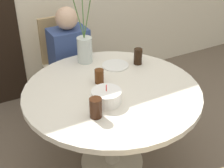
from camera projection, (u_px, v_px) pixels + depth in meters
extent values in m
plane|color=#6B5B4C|center=(112.00, 162.00, 2.60)|extent=(16.00, 16.00, 0.00)
cylinder|color=silver|center=(112.00, 91.00, 2.24)|extent=(1.28, 1.28, 0.04)
cylinder|color=#B7AD99|center=(112.00, 129.00, 2.42)|extent=(0.11, 0.11, 0.65)
cylinder|color=#B7AD99|center=(112.00, 161.00, 2.59)|extent=(0.51, 0.51, 0.03)
cube|color=beige|center=(68.00, 69.00, 3.04)|extent=(0.40, 0.40, 0.04)
cube|color=tan|center=(59.00, 39.00, 3.05)|extent=(0.38, 0.04, 0.46)
cylinder|color=tan|center=(60.00, 103.00, 2.97)|extent=(0.03, 0.03, 0.44)
cylinder|color=tan|center=(92.00, 94.00, 3.11)|extent=(0.03, 0.03, 0.44)
cylinder|color=tan|center=(48.00, 86.00, 3.22)|extent=(0.03, 0.03, 0.44)
cylinder|color=tan|center=(78.00, 79.00, 3.36)|extent=(0.03, 0.03, 0.44)
cylinder|color=white|center=(106.00, 96.00, 2.06)|extent=(0.20, 0.20, 0.09)
cylinder|color=#E54C4C|center=(106.00, 88.00, 2.03)|extent=(0.01, 0.01, 0.04)
cylinder|color=silver|center=(85.00, 50.00, 2.55)|extent=(0.12, 0.12, 0.21)
cylinder|color=#4C7538|center=(88.00, 12.00, 2.34)|extent=(0.05, 0.12, 0.45)
cylinder|color=#4C7538|center=(82.00, 5.00, 2.45)|extent=(0.08, 0.17, 0.48)
cylinder|color=#4C7538|center=(75.00, 5.00, 2.36)|extent=(0.11, 0.07, 0.53)
cylinder|color=white|center=(115.00, 65.00, 2.53)|extent=(0.22, 0.22, 0.01)
cylinder|color=black|center=(138.00, 56.00, 2.54)|extent=(0.07, 0.07, 0.13)
cylinder|color=#51280F|center=(99.00, 76.00, 2.28)|extent=(0.07, 0.07, 0.11)
cylinder|color=#33190C|center=(96.00, 108.00, 1.91)|extent=(0.08, 0.08, 0.13)
cube|color=#383333|center=(72.00, 92.00, 3.10)|extent=(0.31, 0.24, 0.48)
cube|color=#33477F|center=(69.00, 51.00, 2.87)|extent=(0.34, 0.24, 0.42)
sphere|color=#D1A889|center=(67.00, 18.00, 2.71)|extent=(0.20, 0.20, 0.20)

